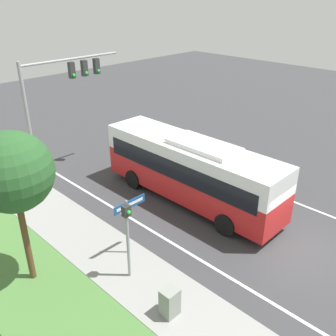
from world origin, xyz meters
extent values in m
plane|color=#38383A|center=(0.00, 0.00, 0.00)|extent=(80.00, 80.00, 0.00)
cube|color=gray|center=(-6.20, 0.00, 0.06)|extent=(2.80, 80.00, 0.12)
cube|color=silver|center=(-3.60, 0.00, 0.00)|extent=(0.14, 30.00, 0.01)
cube|color=silver|center=(3.60, 0.00, 0.00)|extent=(0.14, 30.00, 0.01)
cube|color=red|center=(-0.22, 5.72, 1.24)|extent=(2.49, 10.47, 1.59)
cube|color=white|center=(-0.22, 5.72, 2.68)|extent=(2.49, 10.47, 1.30)
cube|color=black|center=(-0.22, 5.72, 2.23)|extent=(2.53, 9.63, 0.98)
cube|color=white|center=(-0.22, 4.94, 3.45)|extent=(1.74, 3.66, 0.24)
cylinder|color=black|center=(-1.41, 8.97, 0.54)|extent=(0.28, 1.09, 1.09)
cylinder|color=black|center=(0.98, 8.97, 0.54)|extent=(0.28, 1.09, 1.09)
cylinder|color=black|center=(-1.41, 2.48, 0.54)|extent=(0.28, 1.09, 1.09)
cylinder|color=black|center=(0.98, 2.48, 0.54)|extent=(0.28, 1.09, 1.09)
cylinder|color=#939399|center=(-5.05, 13.24, 3.53)|extent=(0.20, 0.20, 7.05)
cylinder|color=#939399|center=(-1.95, 13.24, 6.80)|extent=(6.20, 0.14, 0.14)
cube|color=#2D2D2D|center=(-2.03, 13.24, 6.18)|extent=(0.32, 0.28, 0.90)
sphere|color=#1ED838|center=(-2.03, 13.06, 5.93)|extent=(0.18, 0.18, 0.18)
cube|color=#2D2D2D|center=(-1.17, 13.24, 6.18)|extent=(0.32, 0.28, 0.90)
sphere|color=#1ED838|center=(-1.17, 13.06, 5.93)|extent=(0.18, 0.18, 0.18)
cube|color=#2D2D2D|center=(-0.32, 13.24, 6.18)|extent=(0.32, 0.28, 0.90)
sphere|color=#1ED838|center=(-0.32, 13.06, 5.93)|extent=(0.18, 0.18, 0.18)
cylinder|color=#939399|center=(-6.38, 3.44, 1.68)|extent=(0.12, 0.12, 3.35)
cube|color=#2D2D2D|center=(-6.38, 3.44, 3.13)|extent=(0.28, 0.24, 0.44)
sphere|color=#1ED838|center=(-6.38, 3.29, 3.13)|extent=(0.14, 0.14, 0.14)
cylinder|color=#939399|center=(-5.47, 4.55, 1.35)|extent=(0.08, 0.08, 2.69)
cube|color=#19478C|center=(-5.31, 4.55, 2.46)|extent=(1.61, 0.03, 0.37)
cube|color=white|center=(-5.31, 4.53, 2.46)|extent=(1.37, 0.01, 0.13)
cube|color=gray|center=(-6.65, 0.95, 0.65)|extent=(0.60, 0.52, 1.06)
cylinder|color=brown|center=(-9.09, 6.13, 1.99)|extent=(0.24, 0.24, 3.77)
sphere|color=#285628|center=(-9.09, 6.13, 4.74)|extent=(2.88, 2.88, 2.88)
camera|label=1|loc=(-13.53, -5.71, 10.44)|focal=40.00mm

